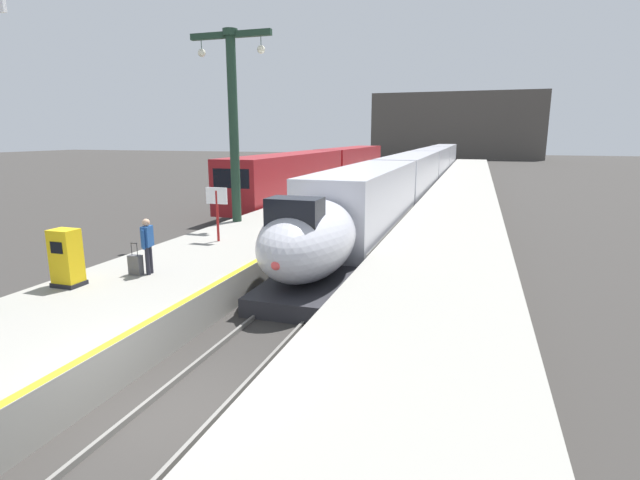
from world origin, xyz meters
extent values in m
plane|color=#33302D|center=(0.00, 0.00, 0.00)|extent=(260.00, 260.00, 0.00)
cube|color=gray|center=(-4.05, 24.75, 0.53)|extent=(4.80, 110.00, 1.05)
cube|color=gray|center=(4.05, 24.75, 0.53)|extent=(4.80, 110.00, 1.05)
cube|color=yellow|center=(-1.77, 24.75, 1.05)|extent=(0.20, 107.80, 0.01)
cube|color=slate|center=(-0.75, 27.50, 0.06)|extent=(0.08, 110.00, 0.12)
cube|color=slate|center=(0.75, 27.50, 0.06)|extent=(0.08, 110.00, 0.12)
cube|color=slate|center=(-8.85, 27.50, 0.06)|extent=(0.08, 110.00, 0.12)
cube|color=slate|center=(-7.35, 27.50, 0.06)|extent=(0.08, 110.00, 0.12)
ellipsoid|color=silver|center=(0.00, 7.61, 1.83)|extent=(2.78, 5.72, 2.56)
cube|color=#28282D|center=(0.00, 7.32, 0.28)|extent=(2.46, 4.87, 0.55)
cube|color=black|center=(0.00, 6.32, 2.90)|extent=(1.59, 1.00, 0.90)
sphere|color=#F24C4C|center=(0.00, 4.83, 1.68)|extent=(0.28, 0.28, 0.28)
cube|color=silver|center=(0.00, 16.33, 2.08)|extent=(2.90, 14.00, 3.05)
cube|color=black|center=(-1.42, 16.33, 2.62)|extent=(0.04, 11.90, 0.80)
cube|color=black|center=(1.42, 16.33, 2.62)|extent=(0.04, 11.90, 0.80)
cube|color=silver|center=(0.00, 16.33, 0.80)|extent=(2.92, 13.30, 0.24)
cube|color=black|center=(0.00, 11.85, 0.28)|extent=(2.03, 2.20, 0.56)
cube|color=black|center=(0.00, 20.81, 0.28)|extent=(2.03, 2.20, 0.56)
cube|color=silver|center=(0.00, 32.93, 2.08)|extent=(2.90, 18.00, 3.05)
cube|color=black|center=(-1.42, 32.93, 2.62)|extent=(0.04, 15.84, 0.80)
cube|color=black|center=(1.42, 32.93, 2.62)|extent=(0.04, 15.84, 0.80)
cube|color=black|center=(0.00, 26.81, 0.28)|extent=(2.03, 2.20, 0.56)
cube|color=black|center=(0.00, 39.05, 0.28)|extent=(2.03, 2.20, 0.56)
cube|color=silver|center=(0.00, 51.53, 2.08)|extent=(2.90, 18.00, 3.05)
cube|color=black|center=(-1.42, 51.53, 2.62)|extent=(0.04, 15.84, 0.80)
cube|color=black|center=(1.42, 51.53, 2.62)|extent=(0.04, 15.84, 0.80)
cube|color=black|center=(0.00, 45.41, 0.28)|extent=(2.03, 2.20, 0.56)
cube|color=black|center=(0.00, 57.65, 0.28)|extent=(2.03, 2.20, 0.56)
cube|color=silver|center=(0.00, 70.13, 2.08)|extent=(2.90, 18.00, 3.05)
cube|color=black|center=(-1.42, 70.13, 2.62)|extent=(0.04, 15.84, 0.80)
cube|color=black|center=(1.42, 70.13, 2.62)|extent=(0.04, 15.84, 0.80)
cube|color=black|center=(0.00, 64.01, 0.28)|extent=(2.03, 2.20, 0.56)
cube|color=black|center=(0.00, 76.25, 0.28)|extent=(2.03, 2.20, 0.56)
cube|color=maroon|center=(-8.10, 26.45, 2.15)|extent=(2.85, 18.00, 3.30)
cube|color=black|center=(-8.10, 17.49, 2.75)|extent=(2.28, 0.08, 1.10)
cube|color=black|center=(-9.49, 26.45, 2.65)|extent=(0.04, 15.30, 0.90)
cube|color=black|center=(-6.71, 26.45, 2.65)|extent=(0.04, 15.30, 0.90)
cube|color=black|center=(-8.10, 20.69, 0.26)|extent=(2.00, 2.00, 0.52)
cube|color=black|center=(-8.10, 32.21, 0.26)|extent=(2.00, 2.00, 0.52)
cube|color=maroon|center=(-8.10, 45.05, 2.15)|extent=(2.85, 18.00, 3.30)
cylinder|color=#1E3828|center=(-5.90, 13.84, 5.43)|extent=(0.44, 0.44, 8.75)
cylinder|color=#1E3828|center=(-5.90, 13.84, 9.65)|extent=(0.68, 0.68, 0.30)
cube|color=#1E3828|center=(-5.90, 13.84, 9.55)|extent=(4.00, 0.24, 0.28)
cylinder|color=#1E3828|center=(-7.40, 13.84, 9.20)|extent=(0.03, 0.03, 0.60)
sphere|color=#EFEACC|center=(-7.40, 13.84, 8.85)|extent=(0.36, 0.36, 0.36)
cylinder|color=#1E3828|center=(-4.40, 13.84, 9.20)|extent=(0.03, 0.03, 0.60)
sphere|color=#EFEACC|center=(-4.40, 13.84, 8.85)|extent=(0.36, 0.36, 0.36)
cylinder|color=#23232D|center=(-4.14, 4.78, 1.48)|extent=(0.13, 0.13, 0.85)
cylinder|color=#23232D|center=(-4.17, 4.95, 1.48)|extent=(0.13, 0.13, 0.85)
cube|color=#1E478C|center=(-4.16, 4.87, 2.21)|extent=(0.28, 0.41, 0.62)
cylinder|color=#1E478C|center=(-4.12, 4.63, 2.16)|extent=(0.09, 0.09, 0.58)
cylinder|color=#1E478C|center=(-4.20, 5.10, 2.16)|extent=(0.09, 0.09, 0.58)
sphere|color=tan|center=(-4.16, 4.87, 2.63)|extent=(0.22, 0.22, 0.22)
cube|color=#4C4C51|center=(-4.49, 4.67, 1.35)|extent=(0.40, 0.22, 0.60)
cylinder|color=#262628|center=(-4.59, 4.67, 1.83)|extent=(0.02, 0.02, 0.36)
cylinder|color=#262628|center=(-4.39, 4.67, 1.83)|extent=(0.02, 0.02, 0.36)
cube|color=#262628|center=(-4.49, 4.67, 2.02)|extent=(0.22, 0.03, 0.02)
cube|color=yellow|center=(-5.55, 3.18, 1.85)|extent=(0.70, 0.56, 1.60)
cube|color=black|center=(-5.55, 2.90, 2.20)|extent=(0.40, 0.02, 0.32)
cube|color=black|center=(-5.55, 3.18, 1.11)|extent=(0.76, 0.62, 0.12)
cylinder|color=maroon|center=(-4.50, 9.59, 2.05)|extent=(0.10, 0.10, 2.00)
cube|color=white|center=(-4.50, 9.59, 2.85)|extent=(0.90, 0.06, 0.64)
cube|color=#4C4742|center=(0.00, 102.00, 7.00)|extent=(36.00, 2.00, 14.00)
camera|label=1|loc=(5.06, -6.87, 5.17)|focal=27.05mm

